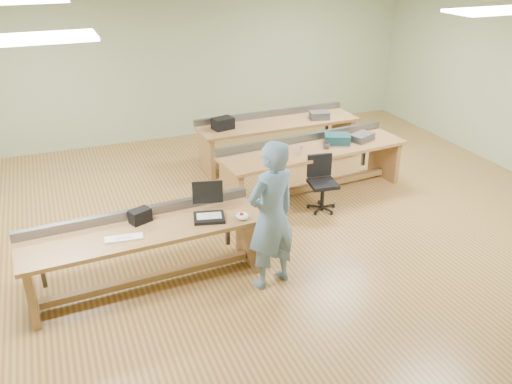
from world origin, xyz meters
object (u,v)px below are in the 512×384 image
at_px(drinks_can, 300,150).
at_px(parts_bin_grey, 362,137).
at_px(task_chair, 322,190).
at_px(workbench_mid, 312,159).
at_px(person, 271,216).
at_px(workbench_front, 145,243).
at_px(laptop_base, 209,218).
at_px(parts_bin_teal, 337,139).
at_px(camera_bag, 140,216).
at_px(workbench_back, 277,132).
at_px(mug, 327,145).

bearing_deg(drinks_can, parts_bin_grey, 8.43).
bearing_deg(task_chair, drinks_can, 117.19).
distance_m(workbench_mid, person, 2.65).
distance_m(workbench_front, laptop_base, 0.78).
height_order(workbench_mid, person, person).
height_order(task_chair, parts_bin_grey, parts_bin_grey).
bearing_deg(parts_bin_grey, parts_bin_teal, 174.43).
bearing_deg(drinks_can, workbench_front, -151.84).
height_order(workbench_mid, camera_bag, camera_bag).
distance_m(workbench_mid, laptop_base, 2.75).
bearing_deg(laptop_base, person, -22.71).
xyz_separation_m(workbench_back, task_chair, (-0.16, -2.01, -0.25)).
distance_m(workbench_front, mug, 3.47).
height_order(workbench_back, parts_bin_teal, parts_bin_teal).
bearing_deg(camera_bag, workbench_front, -110.80).
relative_size(laptop_base, task_chair, 0.43).
distance_m(workbench_mid, drinks_can, 0.42).
xyz_separation_m(workbench_mid, task_chair, (-0.14, -0.60, -0.26)).
distance_m(workbench_front, camera_bag, 0.32).
bearing_deg(workbench_front, parts_bin_grey, 19.58).
bearing_deg(laptop_base, drinks_can, 51.79).
bearing_deg(parts_bin_grey, workbench_back, 121.97).
height_order(parts_bin_teal, mug, parts_bin_teal).
relative_size(task_chair, drinks_can, 6.28).
relative_size(laptop_base, parts_bin_teal, 0.91).
relative_size(workbench_back, drinks_can, 22.12).
bearing_deg(workbench_back, laptop_base, -127.21).
bearing_deg(parts_bin_teal, camera_bag, -156.49).
height_order(person, parts_bin_grey, person).
bearing_deg(workbench_back, workbench_front, -136.09).
xyz_separation_m(workbench_back, person, (-1.62, -3.50, 0.34)).
bearing_deg(person, laptop_base, -52.87).
bearing_deg(workbench_front, person, -23.73).
height_order(task_chair, drinks_can, drinks_can).
xyz_separation_m(workbench_front, laptop_base, (0.75, -0.07, 0.22)).
distance_m(parts_bin_teal, drinks_can, 0.78).
xyz_separation_m(mug, drinks_can, (-0.48, -0.06, 0.02)).
bearing_deg(workbench_back, parts_bin_teal, -73.22).
xyz_separation_m(workbench_mid, camera_bag, (-2.95, -1.42, 0.27)).
height_order(person, laptop_base, person).
distance_m(workbench_front, parts_bin_grey, 4.16).
xyz_separation_m(workbench_back, drinks_can, (-0.31, -1.57, 0.26)).
bearing_deg(workbench_mid, workbench_back, 84.13).
relative_size(person, parts_bin_teal, 4.54).
relative_size(parts_bin_teal, drinks_can, 2.99).
xyz_separation_m(parts_bin_teal, parts_bin_grey, (0.43, -0.04, -0.02)).
relative_size(workbench_mid, mug, 27.78).
bearing_deg(laptop_base, workbench_front, -171.60).
height_order(workbench_front, mug, workbench_front).
relative_size(person, parts_bin_grey, 4.54).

